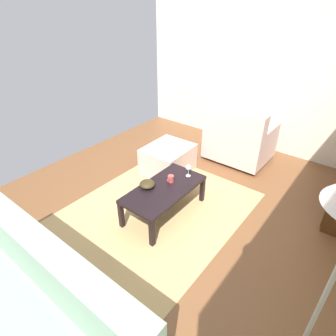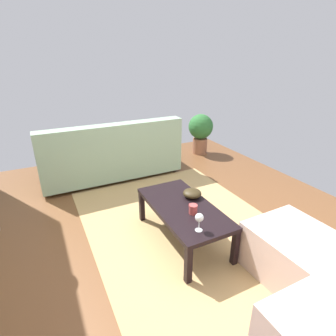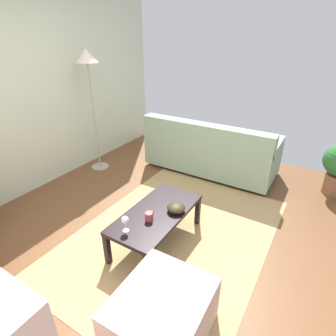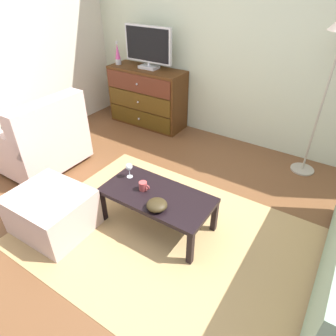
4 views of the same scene
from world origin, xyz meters
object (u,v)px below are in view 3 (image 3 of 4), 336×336
(ottoman, at_px, (162,316))
(mug, at_px, (149,216))
(bowl_decorative, at_px, (176,208))
(couch_large, at_px, (210,151))
(standing_lamp, at_px, (88,68))
(coffee_table, at_px, (156,215))
(wine_glass, at_px, (125,220))

(ottoman, bearing_deg, mug, 40.32)
(mug, xyz_separation_m, bowl_decorative, (0.26, -0.15, -0.00))
(couch_large, relative_size, standing_lamp, 1.10)
(standing_lamp, bearing_deg, coffee_table, -119.11)
(bowl_decorative, xyz_separation_m, standing_lamp, (0.87, 1.94, 1.12))
(wine_glass, height_order, standing_lamp, standing_lamp)
(mug, bearing_deg, standing_lamp, 57.66)
(mug, height_order, standing_lamp, standing_lamp)
(bowl_decorative, bearing_deg, mug, 150.03)
(ottoman, relative_size, standing_lamp, 0.39)
(coffee_table, relative_size, wine_glass, 6.68)
(coffee_table, height_order, wine_glass, wine_glass)
(standing_lamp, bearing_deg, ottoman, -127.38)
(coffee_table, height_order, couch_large, couch_large)
(coffee_table, bearing_deg, mug, -174.09)
(mug, relative_size, couch_large, 0.06)
(couch_large, bearing_deg, ottoman, -163.39)
(mug, bearing_deg, wine_glass, 159.10)
(mug, bearing_deg, coffee_table, 5.91)
(coffee_table, bearing_deg, couch_large, 6.33)
(couch_large, distance_m, standing_lamp, 2.14)
(wine_glass, bearing_deg, bowl_decorative, -25.77)
(coffee_table, distance_m, standing_lamp, 2.36)
(mug, relative_size, bowl_decorative, 0.62)
(wine_glass, bearing_deg, mug, -20.90)
(ottoman, xyz_separation_m, standing_lamp, (1.80, 2.35, 1.34))
(wine_glass, distance_m, bowl_decorative, 0.56)
(wine_glass, xyz_separation_m, mug, (0.24, -0.09, -0.07))
(mug, bearing_deg, bowl_decorative, -29.97)
(standing_lamp, bearing_deg, mug, -122.34)
(coffee_table, bearing_deg, bowl_decorative, -55.40)
(coffee_table, relative_size, bowl_decorative, 5.73)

